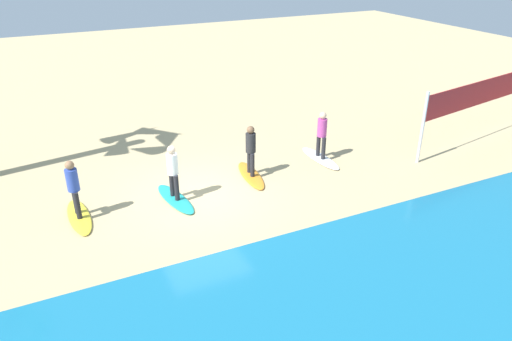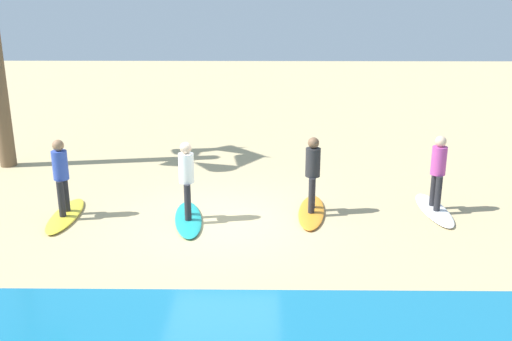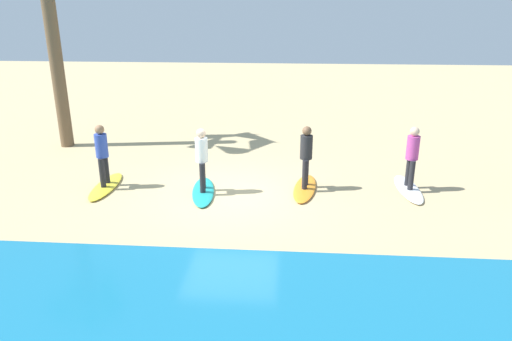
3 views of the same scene
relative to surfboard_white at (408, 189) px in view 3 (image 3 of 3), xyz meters
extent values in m
plane|color=tan|center=(4.66, 0.64, -0.04)|extent=(60.00, 60.00, 0.00)
ellipsoid|color=white|center=(0.00, 0.00, 0.00)|extent=(0.61, 2.11, 0.09)
cylinder|color=#232328|center=(0.00, 0.16, 0.43)|extent=(0.14, 0.14, 0.78)
cylinder|color=#232328|center=(0.00, -0.16, 0.43)|extent=(0.14, 0.14, 0.78)
cylinder|color=#B74293|center=(0.00, 0.00, 1.14)|extent=(0.32, 0.32, 0.62)
sphere|color=beige|center=(0.00, 0.00, 1.56)|extent=(0.24, 0.24, 0.24)
ellipsoid|color=orange|center=(2.73, 0.16, 0.00)|extent=(0.82, 2.15, 0.09)
cylinder|color=#232328|center=(2.75, 0.32, 0.43)|extent=(0.14, 0.14, 0.78)
cylinder|color=#232328|center=(2.71, 0.00, 0.43)|extent=(0.14, 0.14, 0.78)
cylinder|color=#262628|center=(2.73, 0.16, 1.14)|extent=(0.32, 0.32, 0.62)
sphere|color=brown|center=(2.73, 0.16, 1.56)|extent=(0.24, 0.24, 0.24)
ellipsoid|color=teal|center=(5.38, 0.61, 0.00)|extent=(0.87, 2.16, 0.09)
cylinder|color=#232328|center=(5.36, 0.76, 0.43)|extent=(0.14, 0.14, 0.78)
cylinder|color=#232328|center=(5.41, 0.45, 0.43)|extent=(0.14, 0.14, 0.78)
cylinder|color=white|center=(5.38, 0.61, 1.14)|extent=(0.32, 0.32, 0.62)
sphere|color=beige|center=(5.38, 0.61, 1.56)|extent=(0.24, 0.24, 0.24)
ellipsoid|color=yellow|center=(8.06, 0.43, 0.00)|extent=(0.63, 2.12, 0.09)
cylinder|color=#232328|center=(8.06, 0.59, 0.43)|extent=(0.14, 0.14, 0.78)
cylinder|color=#232328|center=(8.07, 0.27, 0.43)|extent=(0.14, 0.14, 0.78)
cylinder|color=#334CAD|center=(8.06, 0.43, 1.14)|extent=(0.32, 0.32, 0.62)
sphere|color=#9E704C|center=(8.06, 0.43, 1.56)|extent=(0.24, 0.24, 0.24)
cylinder|color=brown|center=(10.94, -3.41, 3.23)|extent=(0.44, 0.44, 6.55)
camera|label=1|loc=(8.55, 12.72, 6.92)|focal=33.74mm
camera|label=2|loc=(3.81, 11.85, 4.59)|focal=40.03mm
camera|label=3|loc=(3.13, 11.81, 4.55)|focal=32.84mm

